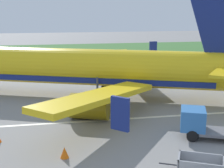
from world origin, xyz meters
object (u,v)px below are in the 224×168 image
at_px(airplane, 88,68).
at_px(baggage_cart_second_in_row, 201,166).
at_px(traffic_cone_mid_apron, 64,152).
at_px(service_truck_beside_carts, 200,123).

bearing_deg(airplane, baggage_cart_second_in_row, -75.94).
height_order(baggage_cart_second_in_row, traffic_cone_mid_apron, baggage_cart_second_in_row).
bearing_deg(baggage_cart_second_in_row, traffic_cone_mid_apron, 154.30).
distance_m(service_truck_beside_carts, traffic_cone_mid_apron, 9.76).
distance_m(airplane, traffic_cone_mid_apron, 14.26).
xyz_separation_m(service_truck_beside_carts, traffic_cone_mid_apron, (-9.61, -1.52, -0.75)).
relative_size(airplane, baggage_cart_second_in_row, 10.31).
bearing_deg(traffic_cone_mid_apron, baggage_cart_second_in_row, -25.70).
relative_size(baggage_cart_second_in_row, traffic_cone_mid_apron, 4.97).
height_order(baggage_cart_second_in_row, service_truck_beside_carts, service_truck_beside_carts).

